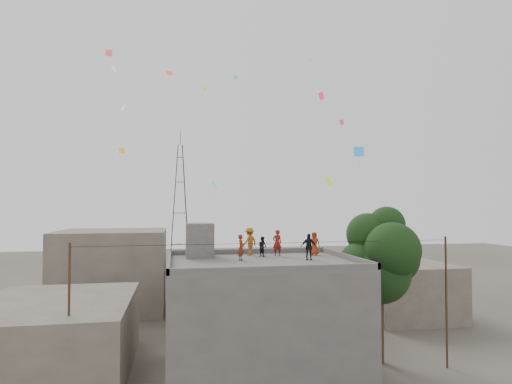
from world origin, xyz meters
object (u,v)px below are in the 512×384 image
stair_head_box (200,240)px  person_red_adult (277,243)px  person_dark_adult (309,247)px  tree (381,257)px  transmission_tower (180,206)px

stair_head_box → person_red_adult: size_ratio=1.27×
person_red_adult → person_dark_adult: (1.27, -2.27, -0.05)m
tree → person_red_adult: bearing=163.0°
stair_head_box → transmission_tower: bearing=91.2°
stair_head_box → tree: tree is taller
tree → person_red_adult: (-5.89, 1.80, 0.79)m
transmission_tower → tree: bearing=-73.9°
tree → person_dark_adult: tree is taller
stair_head_box → person_red_adult: bearing=-2.4°
person_red_adult → transmission_tower: bearing=-91.1°
stair_head_box → transmission_tower: (-0.80, 37.40, 1.97)m
transmission_tower → stair_head_box: bearing=-88.8°
tree → person_red_adult: 6.21m
person_red_adult → person_dark_adult: bearing=109.8°
person_dark_adult → stair_head_box: bearing=166.0°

